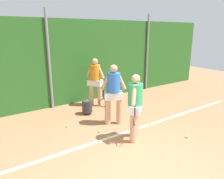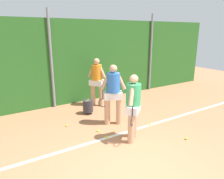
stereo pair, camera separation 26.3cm
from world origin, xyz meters
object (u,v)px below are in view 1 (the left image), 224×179
(tennis_ball_0, at_px, (108,137))
(tennis_ball_8, at_px, (187,137))
(player_backcourt_far, at_px, (95,80))
(ball_hopper, at_px, (87,106))
(tennis_ball_1, at_px, (67,126))
(tennis_ball_5, at_px, (150,124))
(player_midcourt, at_px, (113,92))
(tennis_ball_10, at_px, (99,131))
(player_foreground_near, at_px, (135,104))

(tennis_ball_0, relative_size, tennis_ball_8, 1.00)
(player_backcourt_far, distance_m, tennis_ball_0, 2.90)
(ball_hopper, distance_m, tennis_ball_1, 1.21)
(ball_hopper, height_order, tennis_ball_5, ball_hopper)
(tennis_ball_1, bearing_deg, player_backcourt_far, 35.29)
(player_midcourt, relative_size, tennis_ball_1, 28.60)
(tennis_ball_0, relative_size, tennis_ball_10, 1.00)
(ball_hopper, distance_m, tennis_ball_0, 1.93)
(player_midcourt, relative_size, tennis_ball_10, 28.60)
(ball_hopper, bearing_deg, tennis_ball_0, -100.35)
(ball_hopper, height_order, tennis_ball_8, ball_hopper)
(ball_hopper, relative_size, tennis_ball_5, 7.78)
(player_foreground_near, bearing_deg, tennis_ball_1, -94.64)
(player_foreground_near, relative_size, tennis_ball_8, 27.15)
(player_backcourt_far, height_order, ball_hopper, player_backcourt_far)
(player_backcourt_far, distance_m, tennis_ball_8, 3.93)
(player_foreground_near, xyz_separation_m, player_backcourt_far, (0.50, 2.94, 0.04))
(player_backcourt_far, xyz_separation_m, ball_hopper, (-0.70, -0.62, -0.75))
(player_midcourt, xyz_separation_m, player_backcourt_far, (0.40, 1.81, -0.01))
(player_foreground_near, distance_m, tennis_ball_10, 1.43)
(player_backcourt_far, relative_size, tennis_ball_8, 28.17)
(player_midcourt, height_order, tennis_ball_1, player_midcourt)
(tennis_ball_0, bearing_deg, tennis_ball_10, 93.85)
(player_foreground_near, height_order, tennis_ball_0, player_foreground_near)
(tennis_ball_0, bearing_deg, ball_hopper, 79.65)
(player_backcourt_far, relative_size, tennis_ball_10, 28.17)
(tennis_ball_0, xyz_separation_m, tennis_ball_1, (-0.67, 1.29, 0.00))
(tennis_ball_1, xyz_separation_m, tennis_ball_5, (2.22, -1.32, 0.00))
(player_backcourt_far, bearing_deg, player_midcourt, -48.63)
(tennis_ball_1, xyz_separation_m, tennis_ball_10, (0.64, -0.85, 0.00))
(ball_hopper, bearing_deg, tennis_ball_8, -65.08)
(player_midcourt, relative_size, tennis_ball_5, 28.60)
(tennis_ball_1, bearing_deg, ball_hopper, 30.23)
(ball_hopper, distance_m, tennis_ball_5, 2.27)
(player_foreground_near, distance_m, tennis_ball_1, 2.33)
(tennis_ball_8, height_order, tennis_ball_10, same)
(player_backcourt_far, xyz_separation_m, tennis_ball_10, (-1.07, -2.06, -1.01))
(tennis_ball_10, bearing_deg, ball_hopper, 75.44)
(player_foreground_near, relative_size, ball_hopper, 3.49)
(player_backcourt_far, xyz_separation_m, tennis_ball_1, (-1.72, -1.22, -1.01))
(ball_hopper, xyz_separation_m, tennis_ball_5, (1.20, -1.91, -0.26))
(player_foreground_near, bearing_deg, tennis_ball_8, 107.63)
(ball_hopper, distance_m, tennis_ball_10, 1.51)
(player_backcourt_far, bearing_deg, tennis_ball_0, -58.83)
(player_foreground_near, height_order, tennis_ball_1, player_foreground_near)
(player_midcourt, distance_m, tennis_ball_0, 1.40)
(ball_hopper, height_order, tennis_ball_1, ball_hopper)
(tennis_ball_1, xyz_separation_m, tennis_ball_8, (2.46, -2.51, 0.00))
(ball_hopper, xyz_separation_m, tennis_ball_1, (-1.02, -0.59, -0.26))
(player_midcourt, bearing_deg, tennis_ball_0, 74.89)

